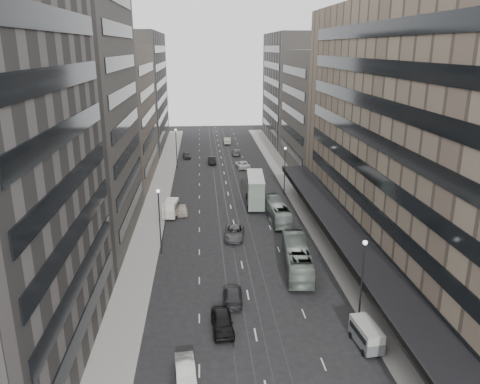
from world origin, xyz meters
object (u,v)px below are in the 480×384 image
object	(u,v)px
double_decker	(255,189)
sedan_0	(222,322)
bus_near	(297,257)
bus_far	(277,211)
sedan_2	(234,233)
vw_microbus	(366,334)
sedan_1	(186,371)
panel_van	(171,208)

from	to	relation	value
double_decker	sedan_0	world-z (taller)	double_decker
bus_near	bus_far	xyz separation A→B (m)	(0.30, 16.27, -0.16)
bus_near	sedan_0	world-z (taller)	bus_near
bus_near	bus_far	world-z (taller)	bus_near
double_decker	bus_far	bearing A→B (deg)	-66.84
sedan_2	bus_far	bearing A→B (deg)	50.59
bus_near	bus_far	bearing A→B (deg)	-85.07
vw_microbus	sedan_2	xyz separation A→B (m)	(-9.52, 24.50, -0.42)
vw_microbus	sedan_0	bearing A→B (deg)	158.85
vw_microbus	sedan_1	bearing A→B (deg)	-174.82
bus_near	sedan_0	xyz separation A→B (m)	(-9.04, -11.23, -0.78)
vw_microbus	sedan_1	xyz separation A→B (m)	(-15.23, -2.95, -0.46)
bus_far	sedan_2	xyz separation A→B (m)	(-6.75, -6.33, -0.69)
sedan_1	sedan_2	distance (m)	28.03
bus_far	sedan_2	bearing A→B (deg)	41.03
vw_microbus	panel_van	xyz separation A→B (m)	(-18.40, 33.43, 0.23)
double_decker	sedan_0	bearing A→B (deg)	-97.25
sedan_1	sedan_2	bearing A→B (deg)	72.54
bus_far	double_decker	bearing A→B (deg)	-73.09
vw_microbus	sedan_1	distance (m)	15.52
bus_near	double_decker	bearing A→B (deg)	-78.85
sedan_0	bus_far	bearing A→B (deg)	68.13
bus_far	panel_van	size ratio (longest dim) A/B	2.43
panel_van	sedan_1	distance (m)	36.52
double_decker	vw_microbus	world-z (taller)	double_decker
bus_far	double_decker	xyz separation A→B (m)	(-2.40, 6.97, 1.26)
bus_near	sedan_1	bearing A→B (deg)	61.20
bus_near	sedan_0	size ratio (longest dim) A/B	2.41
bus_far	sedan_0	xyz separation A→B (m)	(-9.34, -27.49, -0.62)
vw_microbus	panel_van	world-z (taller)	panel_van
bus_far	sedan_0	size ratio (longest dim) A/B	2.16
bus_near	bus_far	size ratio (longest dim) A/B	1.11
double_decker	sedan_2	distance (m)	14.12
bus_near	sedan_1	xyz separation A→B (m)	(-12.16, -17.51, -0.89)
bus_far	sedan_1	world-z (taller)	bus_far
sedan_2	sedan_0	bearing A→B (deg)	-89.54
vw_microbus	sedan_2	distance (m)	26.29
panel_van	sedan_2	size ratio (longest dim) A/B	0.80
sedan_0	panel_van	bearing A→B (deg)	98.70
panel_van	sedan_0	world-z (taller)	panel_van
bus_near	sedan_2	size ratio (longest dim) A/B	2.16
panel_van	sedan_0	size ratio (longest dim) A/B	0.89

